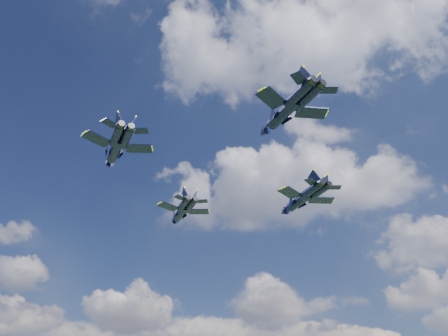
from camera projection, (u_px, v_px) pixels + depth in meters
jet_lead at (180, 213)px, 103.77m from camera, size 13.64×15.09×3.92m
jet_left at (115, 151)px, 78.85m from camera, size 14.01×14.65×3.90m
jet_right at (298, 202)px, 96.06m from camera, size 15.68×15.93×4.30m
jet_slot at (282, 115)px, 73.81m from camera, size 15.77×15.36×4.24m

